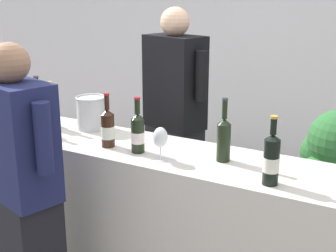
% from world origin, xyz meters
% --- Properties ---
extents(wall_back, '(8.00, 0.10, 2.80)m').
position_xyz_m(wall_back, '(0.00, 2.60, 1.40)').
color(wall_back, white).
rests_on(wall_back, ground_plane).
extents(counter, '(2.35, 0.53, 1.01)m').
position_xyz_m(counter, '(0.00, 0.00, 0.51)').
color(counter, beige).
rests_on(counter, ground_plane).
extents(wine_bottle_0, '(0.08, 0.08, 0.32)m').
position_xyz_m(wine_bottle_0, '(0.04, -0.09, 1.12)').
color(wine_bottle_0, black).
rests_on(wine_bottle_0, counter).
extents(wine_bottle_1, '(0.08, 0.08, 0.33)m').
position_xyz_m(wine_bottle_1, '(0.82, -0.16, 1.13)').
color(wine_bottle_1, black).
rests_on(wine_bottle_1, counter).
extents(wine_bottle_2, '(0.07, 0.07, 0.34)m').
position_xyz_m(wine_bottle_2, '(0.50, 0.02, 1.14)').
color(wine_bottle_2, black).
rests_on(wine_bottle_2, counter).
extents(wine_bottle_3, '(0.08, 0.08, 0.33)m').
position_xyz_m(wine_bottle_3, '(-0.86, 0.06, 1.13)').
color(wine_bottle_3, black).
rests_on(wine_bottle_3, counter).
extents(wine_bottle_4, '(0.08, 0.08, 0.31)m').
position_xyz_m(wine_bottle_4, '(-0.17, -0.09, 1.12)').
color(wine_bottle_4, black).
rests_on(wine_bottle_4, counter).
extents(wine_bottle_5, '(0.08, 0.08, 0.31)m').
position_xyz_m(wine_bottle_5, '(-0.71, -0.11, 1.12)').
color(wine_bottle_5, black).
rests_on(wine_bottle_5, counter).
extents(wine_bottle_6, '(0.08, 0.08, 0.31)m').
position_xyz_m(wine_bottle_6, '(-0.70, 0.03, 1.12)').
color(wine_bottle_6, black).
rests_on(wine_bottle_6, counter).
extents(wine_glass, '(0.08, 0.08, 0.18)m').
position_xyz_m(wine_glass, '(0.21, -0.14, 1.13)').
color(wine_glass, silver).
rests_on(wine_glass, counter).
extents(ice_bucket, '(0.20, 0.20, 0.21)m').
position_xyz_m(ice_bucket, '(-0.47, 0.14, 1.12)').
color(ice_bucket, silver).
rests_on(ice_bucket, counter).
extents(person_server, '(0.55, 0.35, 1.77)m').
position_xyz_m(person_server, '(-0.13, 0.64, 0.87)').
color(person_server, black).
rests_on(person_server, ground_plane).
extents(person_guest, '(0.58, 0.35, 1.65)m').
position_xyz_m(person_guest, '(-0.33, -0.62, 0.80)').
color(person_guest, black).
rests_on(person_guest, ground_plane).
extents(potted_shrub, '(0.48, 0.58, 1.11)m').
position_xyz_m(potted_shrub, '(0.89, 1.06, 0.71)').
color(potted_shrub, brown).
rests_on(potted_shrub, ground_plane).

